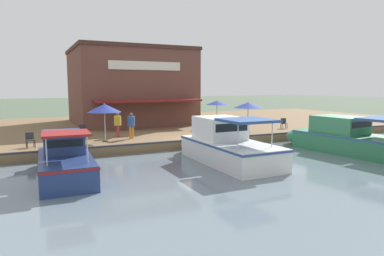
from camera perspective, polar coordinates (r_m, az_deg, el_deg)
name	(u,v)px	position (r m, az deg, el deg)	size (l,w,h in m)	color
ground_plane	(200,150)	(22.16, 1.38, -3.61)	(220.00, 220.00, 0.00)	#4C5B47
quay_deck	(147,127)	(32.20, -7.56, 0.18)	(22.00, 56.00, 0.60)	brown
quay_edge_fender	(200,139)	(22.14, 1.27, -1.91)	(0.20, 50.40, 0.10)	#2D2D33
waterfront_restaurant	(130,86)	(33.67, -10.33, 6.88)	(11.86, 10.48, 6.96)	brown
patio_umbrella_mid_patio_left	(248,105)	(25.63, 9.33, 3.78)	(2.16, 2.16, 2.33)	#B7B7B7
patio_umbrella_back_row	(104,108)	(22.02, -14.39, 3.23)	(2.09, 2.09, 2.41)	#B7B7B7
patio_umbrella_far_corner	(217,103)	(28.45, 4.18, 4.20)	(1.84, 1.84, 2.32)	#B7B7B7
cafe_chair_back_row_seat	(30,139)	(21.54, -25.38, -1.68)	(0.50, 0.50, 0.85)	#2D2D33
cafe_chair_facing_river	(284,123)	(29.16, 15.04, 0.84)	(0.58, 0.58, 0.85)	#2D2D33
cafe_chair_mid_patio	(83,130)	(24.66, -17.70, -0.33)	(0.47, 0.47, 0.85)	#2D2D33
person_mid_patio	(118,122)	(23.88, -12.29, 1.01)	(0.48, 0.48, 1.68)	#B23338
person_at_quay_edge	(131,122)	(23.03, -10.10, 0.92)	(0.49, 0.49, 1.72)	orange
motorboat_fourth_along	(64,159)	(16.54, -20.51, -4.82)	(6.56, 2.34, 2.18)	navy
motorboat_distant_upstream	(345,139)	(22.89, 24.19, -1.66)	(9.31, 3.65, 2.24)	#287047
motorboat_mid_row	(223,145)	(18.54, 5.13, -2.81)	(7.45, 2.78, 2.44)	white
tree_upstream_bank	(178,72)	(38.69, -2.28, 9.25)	(3.97, 3.78, 7.03)	brown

